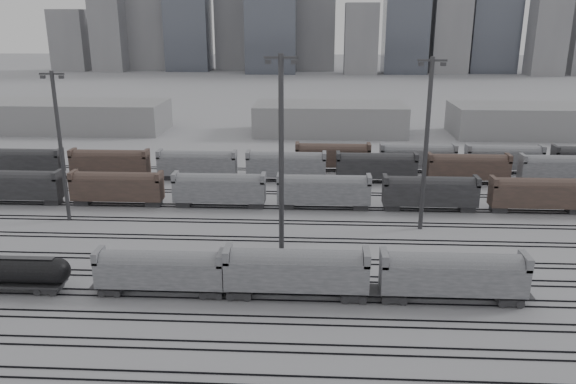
{
  "coord_description": "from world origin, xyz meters",
  "views": [
    {
      "loc": [
        6.85,
        -54.78,
        29.54
      ],
      "look_at": [
        2.44,
        27.81,
        4.0
      ],
      "focal_mm": 35.0,
      "sensor_mm": 36.0,
      "label": 1
    }
  ],
  "objects_px": {
    "hopper_car_c": "(453,273)",
    "light_mast_c": "(281,152)",
    "hopper_car_a": "(160,269)",
    "hopper_car_b": "(296,269)"
  },
  "relations": [
    {
      "from": "hopper_car_a",
      "to": "light_mast_c",
      "type": "xyz_separation_m",
      "value": [
        12.62,
        12.42,
        10.46
      ]
    },
    {
      "from": "hopper_car_a",
      "to": "hopper_car_c",
      "type": "height_order",
      "value": "hopper_car_c"
    },
    {
      "from": "hopper_car_b",
      "to": "light_mast_c",
      "type": "height_order",
      "value": "light_mast_c"
    },
    {
      "from": "hopper_car_c",
      "to": "light_mast_c",
      "type": "xyz_separation_m",
      "value": [
        -19.26,
        12.42,
        10.18
      ]
    },
    {
      "from": "hopper_car_a",
      "to": "hopper_car_b",
      "type": "bearing_deg",
      "value": 0.0
    },
    {
      "from": "hopper_car_a",
      "to": "hopper_car_b",
      "type": "height_order",
      "value": "hopper_car_b"
    },
    {
      "from": "light_mast_c",
      "to": "hopper_car_c",
      "type": "bearing_deg",
      "value": -32.81
    },
    {
      "from": "hopper_car_a",
      "to": "hopper_car_c",
      "type": "bearing_deg",
      "value": 0.0
    },
    {
      "from": "hopper_car_b",
      "to": "light_mast_c",
      "type": "bearing_deg",
      "value": 101.06
    },
    {
      "from": "hopper_car_c",
      "to": "light_mast_c",
      "type": "distance_m",
      "value": 25.08
    }
  ]
}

